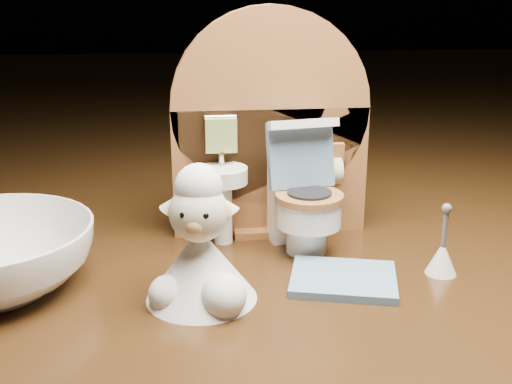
# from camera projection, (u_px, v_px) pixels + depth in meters

# --- Properties ---
(backdrop_panel) EXTENTS (0.13, 0.05, 0.15)m
(backdrop_panel) POSITION_uv_depth(u_px,v_px,m) (269.00, 137.00, 0.42)
(backdrop_panel) COLOR #925A2D
(backdrop_panel) RESTS_ON ground
(toy_toilet) EXTENTS (0.05, 0.06, 0.08)m
(toy_toilet) POSITION_uv_depth(u_px,v_px,m) (303.00, 202.00, 0.41)
(toy_toilet) COLOR white
(toy_toilet) RESTS_ON ground
(bath_mat) EXTENTS (0.07, 0.06, 0.00)m
(bath_mat) POSITION_uv_depth(u_px,v_px,m) (343.00, 279.00, 0.37)
(bath_mat) COLOR slate
(bath_mat) RESTS_ON ground
(toilet_brush) EXTENTS (0.02, 0.02, 0.04)m
(toilet_brush) POSITION_uv_depth(u_px,v_px,m) (442.00, 255.00, 0.38)
(toilet_brush) COLOR white
(toilet_brush) RESTS_ON ground
(plush_lamb) EXTENTS (0.06, 0.06, 0.08)m
(plush_lamb) POSITION_uv_depth(u_px,v_px,m) (201.00, 254.00, 0.34)
(plush_lamb) COLOR white
(plush_lamb) RESTS_ON ground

